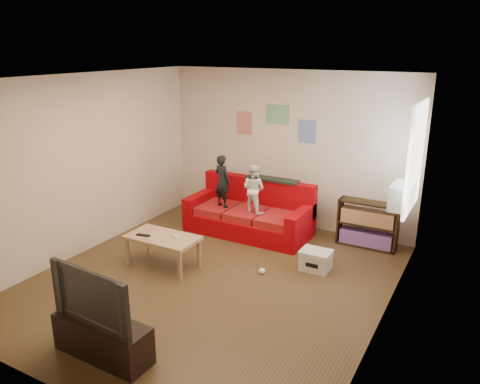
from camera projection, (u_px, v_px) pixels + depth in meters
The scene contains 17 objects.
room_shell at pixel (210, 186), 6.00m from camera, with size 4.52×5.02×2.72m.
sofa at pixel (250, 215), 7.98m from camera, with size 2.08×0.96×0.92m.
child_a at pixel (222, 181), 7.88m from camera, with size 0.33×0.22×0.90m, color black.
child_b at pixel (254, 189), 7.61m from camera, with size 0.39×0.31×0.81m, color white.
coffee_table at pixel (163, 241), 6.70m from camera, with size 1.04×0.57×0.47m.
remote at pixel (143, 235), 6.69m from camera, with size 0.20×0.05×0.02m, color black.
game_controller at pixel (176, 237), 6.63m from camera, with size 0.15×0.04×0.03m, color white.
bookshelf at pixel (367, 227), 7.40m from camera, with size 0.93×0.28×0.74m.
window at pixel (416, 158), 6.26m from camera, with size 0.04×1.08×1.48m, color white.
ac_unit at pixel (402, 196), 6.48m from camera, with size 0.28×0.55×0.35m, color #B7B2A3.
artwork_left at pixel (244, 123), 8.34m from camera, with size 0.30×0.01×0.40m, color #D87266.
artwork_center at pixel (278, 114), 7.98m from camera, with size 0.42×0.01×0.32m, color #72B27F.
artwork_right at pixel (307, 131), 7.80m from camera, with size 0.30×0.01×0.38m, color #727FCC.
file_box at pixel (316, 260), 6.67m from camera, with size 0.43×0.33×0.29m.
tv_stand at pixel (103, 338), 4.80m from camera, with size 1.09×0.36×0.41m, color black.
television at pixel (98, 294), 4.65m from camera, with size 1.06×0.14×0.61m, color black.
tissue at pixel (262, 271), 6.57m from camera, with size 0.09×0.09×0.09m, color white.
Camera 1 is at (3.13, -4.83, 3.08)m, focal length 35.00 mm.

